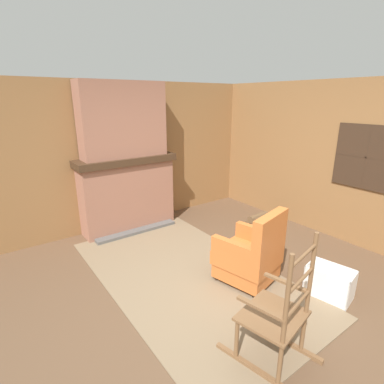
% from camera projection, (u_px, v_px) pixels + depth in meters
% --- Properties ---
extents(ground_plane, '(14.00, 14.00, 0.00)m').
position_uv_depth(ground_plane, '(216.00, 294.00, 3.52)').
color(ground_plane, brown).
extents(wood_panel_wall_left, '(0.06, 5.75, 2.49)m').
position_uv_depth(wood_panel_wall_left, '(120.00, 156.00, 5.16)').
color(wood_panel_wall_left, olive).
rests_on(wood_panel_wall_left, ground).
extents(wood_panel_wall_back, '(5.75, 0.09, 2.49)m').
position_uv_depth(wood_panel_wall_back, '(347.00, 163.00, 4.60)').
color(wood_panel_wall_back, olive).
rests_on(wood_panel_wall_back, ground).
extents(fireplace_hearth, '(0.64, 1.68, 1.28)m').
position_uv_depth(fireplace_hearth, '(128.00, 194.00, 5.14)').
color(fireplace_hearth, '#93604C').
rests_on(fireplace_hearth, ground).
extents(chimney_breast, '(0.37, 1.39, 1.19)m').
position_uv_depth(chimney_breast, '(123.00, 120.00, 4.78)').
color(chimney_breast, '#93604C').
rests_on(chimney_breast, fireplace_hearth).
extents(area_rug, '(3.44, 1.94, 0.01)m').
position_uv_depth(area_rug, '(187.00, 275.00, 3.90)').
color(area_rug, '#7A664C').
rests_on(area_rug, ground).
extents(armchair, '(0.80, 0.77, 0.96)m').
position_uv_depth(armchair, '(250.00, 256.00, 3.67)').
color(armchair, '#C6662D').
rests_on(armchair, ground).
extents(rocking_chair, '(0.89, 0.65, 1.19)m').
position_uv_depth(rocking_chair, '(276.00, 319.00, 2.53)').
color(rocking_chair, brown).
rests_on(rocking_chair, ground).
extents(firewood_stack, '(0.41, 0.45, 0.24)m').
position_uv_depth(firewood_stack, '(261.00, 221.00, 5.32)').
color(firewood_stack, brown).
rests_on(firewood_stack, ground).
extents(laundry_basket, '(0.54, 0.40, 0.36)m').
position_uv_depth(laundry_basket, '(329.00, 282.00, 3.44)').
color(laundry_basket, white).
rests_on(laundry_basket, ground).
extents(oil_lamp_vase, '(0.11, 0.11, 0.30)m').
position_uv_depth(oil_lamp_vase, '(97.00, 153.00, 4.70)').
color(oil_lamp_vase, silver).
rests_on(oil_lamp_vase, fireplace_hearth).
extents(storage_case, '(0.15, 0.23, 0.14)m').
position_uv_depth(storage_case, '(152.00, 149.00, 5.27)').
color(storage_case, gray).
rests_on(storage_case, fireplace_hearth).
extents(decorative_plate_on_mantel, '(0.07, 0.26, 0.26)m').
position_uv_depth(decorative_plate_on_mantel, '(118.00, 149.00, 4.92)').
color(decorative_plate_on_mantel, gold).
rests_on(decorative_plate_on_mantel, fireplace_hearth).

